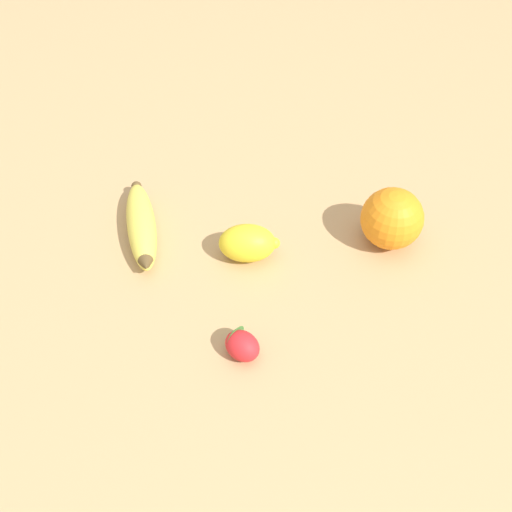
{
  "coord_description": "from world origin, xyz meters",
  "views": [
    {
      "loc": [
        -0.47,
        0.06,
        0.64
      ],
      "look_at": [
        0.06,
        -0.04,
        0.03
      ],
      "focal_mm": 42.0,
      "sensor_mm": 36.0,
      "label": 1
    }
  ],
  "objects_px": {
    "strawberry": "(243,344)",
    "lemon": "(248,243)",
    "orange": "(392,219)",
    "banana": "(141,226)"
  },
  "relations": [
    {
      "from": "lemon",
      "to": "banana",
      "type": "bearing_deg",
      "value": 64.16
    },
    {
      "from": "banana",
      "to": "strawberry",
      "type": "xyz_separation_m",
      "value": [
        -0.22,
        -0.11,
        -0.0
      ]
    },
    {
      "from": "strawberry",
      "to": "orange",
      "type": "bearing_deg",
      "value": -98.58
    },
    {
      "from": "banana",
      "to": "strawberry",
      "type": "relative_size",
      "value": 3.1
    },
    {
      "from": "strawberry",
      "to": "lemon",
      "type": "height_order",
      "value": "lemon"
    },
    {
      "from": "orange",
      "to": "lemon",
      "type": "distance_m",
      "value": 0.2
    },
    {
      "from": "orange",
      "to": "lemon",
      "type": "relative_size",
      "value": 0.99
    },
    {
      "from": "strawberry",
      "to": "lemon",
      "type": "relative_size",
      "value": 0.69
    },
    {
      "from": "strawberry",
      "to": "lemon",
      "type": "bearing_deg",
      "value": -52.61
    },
    {
      "from": "strawberry",
      "to": "banana",
      "type": "bearing_deg",
      "value": -14.22
    }
  ]
}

